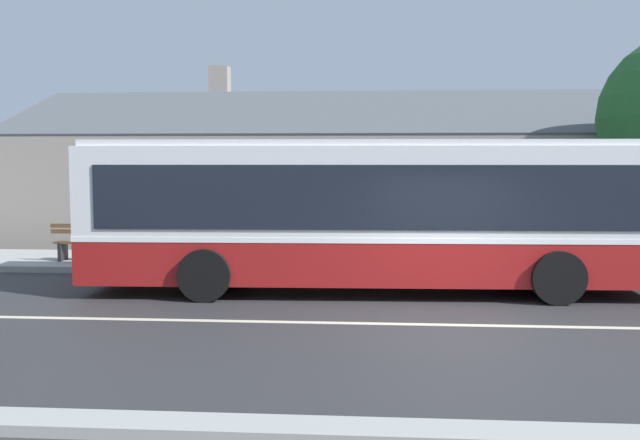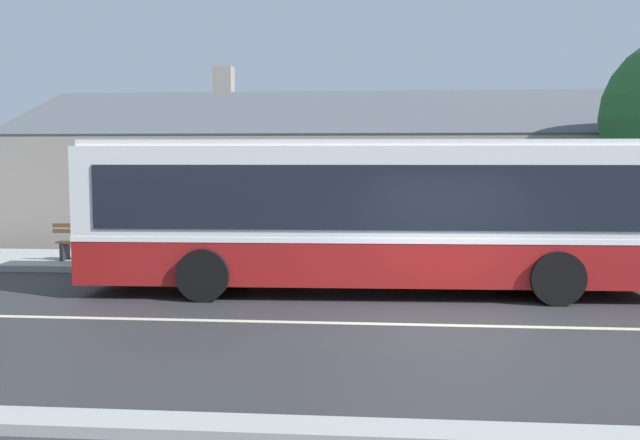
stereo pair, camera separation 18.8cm
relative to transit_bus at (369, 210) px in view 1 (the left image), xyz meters
The scene contains 8 objects.
ground_plane 3.63m from the transit_bus, 63.44° to the right, with size 300.00×300.00×0.00m, color #2D2D30.
sidewalk_far 3.76m from the transit_bus, 64.90° to the left, with size 60.00×3.00×0.15m, color #9E9E99.
curb_near 7.95m from the transit_bus, 79.27° to the right, with size 60.00×0.50×0.12m, color #9E9E99.
lane_divider_stripe 3.63m from the transit_bus, 63.44° to the right, with size 60.00×0.16×0.01m, color beige.
community_building 11.11m from the transit_bus, 84.82° to the left, with size 24.80×10.70×6.05m.
transit_bus is the anchor object (origin of this frame).
bench_by_building 7.48m from the transit_bus, 159.57° to the left, with size 1.62×0.51×0.94m.
bench_down_street 4.13m from the transit_bus, 131.90° to the left, with size 1.55×0.51×0.94m.
Camera 1 is at (-1.34, -11.44, 2.72)m, focal length 40.00 mm.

